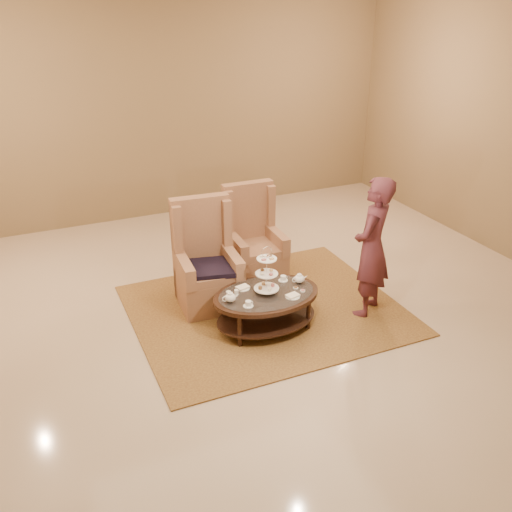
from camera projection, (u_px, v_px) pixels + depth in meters
name	position (u px, v px, depth m)	size (l,w,h in m)	color
ground	(261.00, 330.00, 6.43)	(8.00, 8.00, 0.00)	#C5AD92
ceiling	(261.00, 330.00, 6.43)	(8.00, 8.00, 0.02)	beige
wall_back	(156.00, 109.00, 8.96)	(8.00, 0.04, 3.50)	olive
rug	(266.00, 310.00, 6.82)	(3.10, 2.59, 0.02)	olive
tea_table	(266.00, 300.00, 6.32)	(1.22, 0.85, 1.02)	black
armchair_left	(206.00, 270.00, 6.82)	(0.76, 0.78, 1.30)	#9A6748
armchair_right	(253.00, 247.00, 7.45)	(0.70, 0.72, 1.25)	#9A6748
person	(372.00, 248.00, 6.45)	(0.73, 0.68, 1.67)	#51232C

